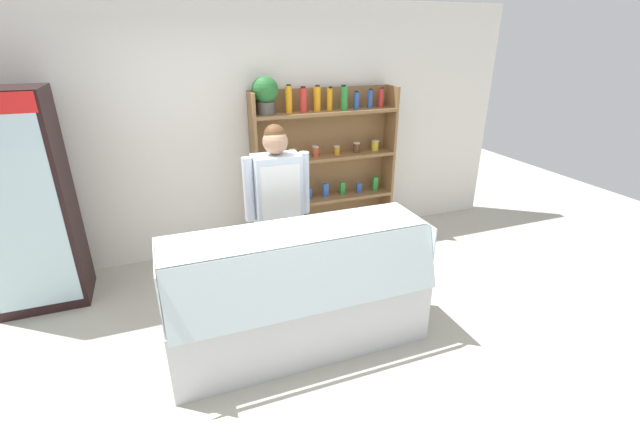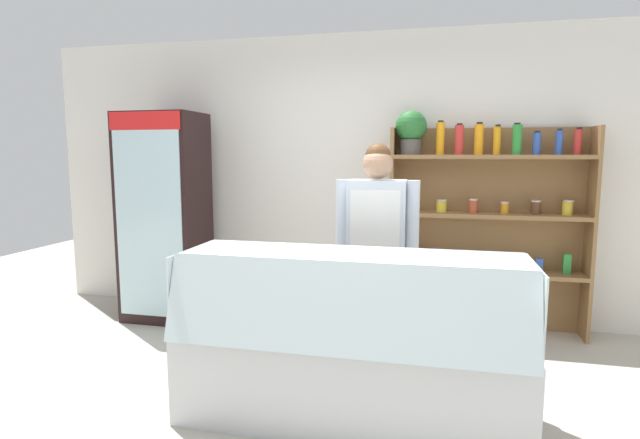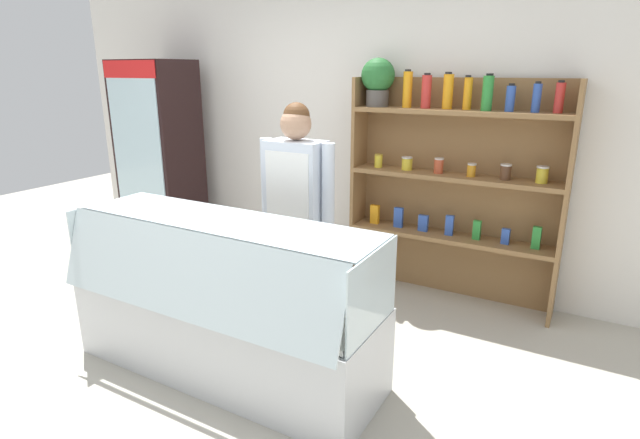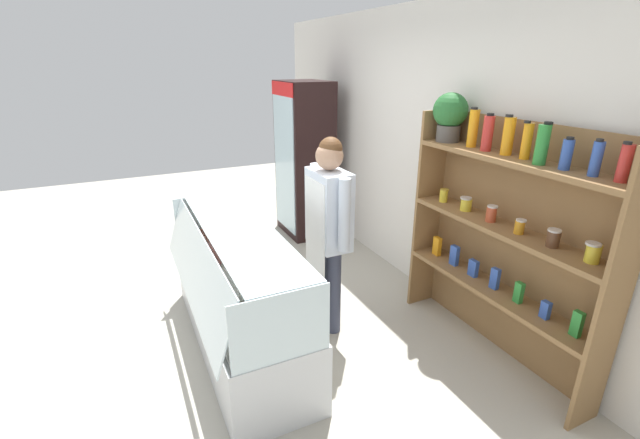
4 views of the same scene
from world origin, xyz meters
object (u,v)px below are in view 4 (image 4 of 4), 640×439
Objects in this scene: drinks_fridge at (304,160)px; shelving_unit at (499,216)px; shop_clerk at (328,221)px; deli_display_case at (239,310)px.

drinks_fridge is 1.00× the size of shelving_unit.
shelving_unit is 1.18× the size of shop_clerk.
deli_display_case is at bearing -114.62° from shelving_unit.
drinks_fridge is at bearing -173.26° from shelving_unit.
shop_clerk is (2.10, -0.70, -0.00)m from drinks_fridge.
drinks_fridge is 0.97× the size of deli_display_case.
shop_clerk is at bearing 85.03° from deli_display_case.
shop_clerk is at bearing -126.22° from shelving_unit.
shop_clerk is at bearing -18.41° from drinks_fridge.
drinks_fridge is at bearing 144.23° from deli_display_case.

